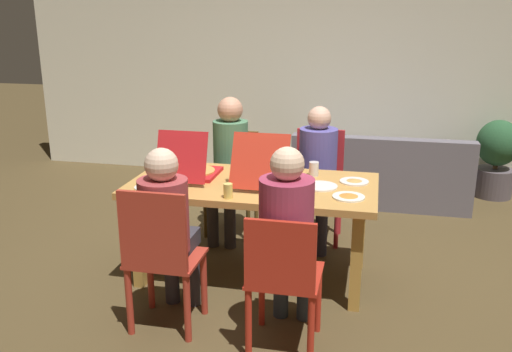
{
  "coord_description": "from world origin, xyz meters",
  "views": [
    {
      "loc": [
        0.85,
        -3.76,
        1.96
      ],
      "look_at": [
        0.0,
        0.1,
        0.77
      ],
      "focal_mm": 38.69,
      "sensor_mm": 36.0,
      "label": 1
    }
  ],
  "objects": [
    {
      "name": "couch",
      "position": [
        0.93,
        2.02,
        0.27
      ],
      "size": [
        1.81,
        0.82,
        0.75
      ],
      "color": "slate",
      "rests_on": "ground"
    },
    {
      "name": "chair_3",
      "position": [
        0.39,
        -0.93,
        0.49
      ],
      "size": [
        0.42,
        0.43,
        0.88
      ],
      "color": "red",
      "rests_on": "ground"
    },
    {
      "name": "plate_2",
      "position": [
        0.72,
        0.17,
        0.76
      ],
      "size": [
        0.21,
        0.21,
        0.03
      ],
      "color": "white",
      "rests_on": "dining_table"
    },
    {
      "name": "ground_plane",
      "position": [
        0.0,
        0.0,
        0.0
      ],
      "size": [
        20.0,
        20.0,
        0.0
      ],
      "primitive_type": "plane",
      "color": "#4E3E23"
    },
    {
      "name": "plate_0",
      "position": [
        0.7,
        -0.19,
        0.76
      ],
      "size": [
        0.22,
        0.22,
        0.03
      ],
      "color": "white",
      "rests_on": "dining_table"
    },
    {
      "name": "chair_0",
      "position": [
        -0.39,
        -0.86,
        0.52
      ],
      "size": [
        0.44,
        0.39,
        0.96
      ],
      "color": "#AE3324",
      "rests_on": "ground"
    },
    {
      "name": "pizza_box_0",
      "position": [
        0.08,
        0.08,
        0.8
      ],
      "size": [
        0.41,
        0.59,
        0.39
      ],
      "color": "red",
      "rests_on": "dining_table"
    },
    {
      "name": "drinking_glass_0",
      "position": [
        -0.09,
        -0.37,
        0.8
      ],
      "size": [
        0.06,
        0.06,
        0.1
      ],
      "primitive_type": "cylinder",
      "color": "#E2C85F",
      "rests_on": "dining_table"
    },
    {
      "name": "person_2",
      "position": [
        0.39,
        0.76,
        0.7
      ],
      "size": [
        0.33,
        0.54,
        1.2
      ],
      "color": "#2F2C40",
      "rests_on": "ground"
    },
    {
      "name": "plate_1",
      "position": [
        0.5,
        0.0,
        0.76
      ],
      "size": [
        0.24,
        0.24,
        0.01
      ],
      "color": "white",
      "rests_on": "dining_table"
    },
    {
      "name": "potted_plant",
      "position": [
        2.15,
        2.43,
        0.45
      ],
      "size": [
        0.45,
        0.45,
        0.85
      ],
      "color": "#584E54",
      "rests_on": "ground"
    },
    {
      "name": "chair_2",
      "position": [
        0.39,
        0.91,
        0.54
      ],
      "size": [
        0.44,
        0.38,
        0.96
      ],
      "color": "#B3242B",
      "rests_on": "ground"
    },
    {
      "name": "dining_table",
      "position": [
        0.0,
        0.0,
        0.66
      ],
      "size": [
        1.8,
        0.91,
        0.75
      ],
      "color": "#C18A43",
      "rests_on": "ground"
    },
    {
      "name": "drinking_glass_1",
      "position": [
        0.41,
        0.27,
        0.81
      ],
      "size": [
        0.07,
        0.07,
        0.11
      ],
      "primitive_type": "cylinder",
      "color": "silver",
      "rests_on": "dining_table"
    },
    {
      "name": "back_wall",
      "position": [
        0.0,
        2.8,
        1.37
      ],
      "size": [
        6.91,
        0.12,
        2.74
      ],
      "primitive_type": "cube",
      "color": "silver",
      "rests_on": "ground"
    },
    {
      "name": "pizza_box_1",
      "position": [
        -0.49,
        0.05,
        0.8
      ],
      "size": [
        0.38,
        0.5,
        0.38
      ],
      "color": "red",
      "rests_on": "dining_table"
    },
    {
      "name": "person_0",
      "position": [
        -0.39,
        -0.72,
        0.69
      ],
      "size": [
        0.31,
        0.47,
        1.18
      ],
      "color": "#333139",
      "rests_on": "ground"
    },
    {
      "name": "person_1",
      "position": [
        -0.39,
        0.75,
        0.73
      ],
      "size": [
        0.31,
        0.54,
        1.25
      ],
      "color": "#363338",
      "rests_on": "ground"
    },
    {
      "name": "plate_3",
      "position": [
        -0.7,
        -0.29,
        0.76
      ],
      "size": [
        0.2,
        0.2,
        0.03
      ],
      "color": "white",
      "rests_on": "dining_table"
    },
    {
      "name": "chair_1",
      "position": [
        -0.39,
        0.9,
        0.53
      ],
      "size": [
        0.44,
        0.38,
        0.92
      ],
      "color": "brown",
      "rests_on": "ground"
    },
    {
      "name": "person_3",
      "position": [
        0.39,
        -0.79,
        0.72
      ],
      "size": [
        0.32,
        0.53,
        1.24
      ],
      "color": "#2F3D4A",
      "rests_on": "ground"
    }
  ]
}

